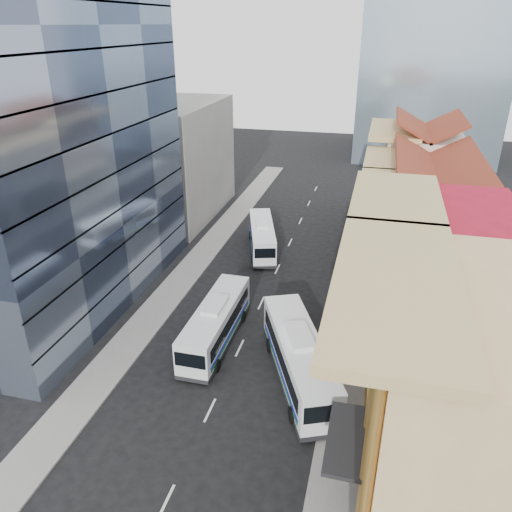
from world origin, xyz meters
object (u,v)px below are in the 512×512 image
(bus_right, at_px, (299,357))
(office_tower, at_px, (43,130))
(shophouse_tan, at_px, (463,406))
(bus_left_far, at_px, (262,236))
(bus_left_near, at_px, (216,322))

(bus_right, bearing_deg, office_tower, 139.73)
(shophouse_tan, bearing_deg, bus_left_far, 120.52)
(shophouse_tan, height_order, bus_left_far, shophouse_tan)
(office_tower, relative_size, bus_right, 2.51)
(shophouse_tan, xyz_separation_m, bus_left_near, (-16.00, 10.42, -4.26))
(bus_left_near, distance_m, bus_left_far, 17.77)
(office_tower, distance_m, bus_right, 26.41)
(bus_left_far, relative_size, bus_right, 0.87)
(shophouse_tan, distance_m, bus_left_far, 33.00)
(office_tower, xyz_separation_m, bus_right, (21.97, -6.59, -13.08))
(bus_left_near, bearing_deg, bus_left_far, 92.27)
(shophouse_tan, relative_size, bus_left_near, 1.29)
(bus_left_near, bearing_deg, bus_right, -23.02)
(bus_left_far, bearing_deg, shophouse_tan, -76.20)
(bus_left_near, xyz_separation_m, bus_left_far, (-0.61, 17.76, -0.07))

